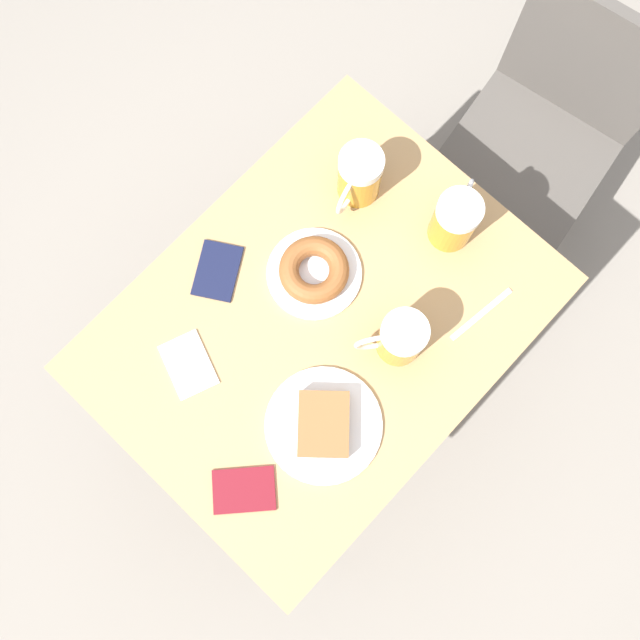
% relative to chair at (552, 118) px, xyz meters
% --- Properties ---
extents(ground_plane, '(8.00, 8.00, 0.00)m').
position_rel_chair_xyz_m(ground_plane, '(-0.03, -0.85, -0.53)').
color(ground_plane, gray).
extents(table, '(0.71, 0.94, 0.74)m').
position_rel_chair_xyz_m(table, '(-0.03, -0.85, 0.14)').
color(table, tan).
rests_on(table, ground_plane).
extents(chair, '(0.46, 0.46, 0.86)m').
position_rel_chair_xyz_m(chair, '(0.00, 0.00, 0.00)').
color(chair, '#514C47').
rests_on(chair, ground_plane).
extents(plate_with_cake, '(0.24, 0.24, 0.05)m').
position_rel_chair_xyz_m(plate_with_cake, '(0.12, -1.00, 0.23)').
color(plate_with_cake, silver).
rests_on(plate_with_cake, table).
extents(plate_with_donut, '(0.21, 0.21, 0.05)m').
position_rel_chair_xyz_m(plate_with_donut, '(-0.12, -0.78, 0.24)').
color(plate_with_donut, silver).
rests_on(plate_with_donut, table).
extents(beer_mug_left, '(0.10, 0.14, 0.15)m').
position_rel_chair_xyz_m(beer_mug_left, '(-0.18, -0.57, 0.29)').
color(beer_mug_left, '#C68C23').
rests_on(beer_mug_left, table).
extents(beer_mug_center, '(0.10, 0.14, 0.15)m').
position_rel_chair_xyz_m(beer_mug_center, '(0.03, -0.50, 0.29)').
color(beer_mug_center, '#C68C23').
rests_on(beer_mug_center, table).
extents(beer_mug_right, '(0.11, 0.13, 0.15)m').
position_rel_chair_xyz_m(beer_mug_right, '(0.12, -0.77, 0.29)').
color(beer_mug_right, '#C68C23').
rests_on(beer_mug_right, table).
extents(napkin_folded, '(0.15, 0.13, 0.00)m').
position_rel_chair_xyz_m(napkin_folded, '(-0.17, -1.10, 0.22)').
color(napkin_folded, white).
rests_on(napkin_folded, table).
extents(fork, '(0.03, 0.17, 0.00)m').
position_rel_chair_xyz_m(fork, '(0.21, -0.60, 0.22)').
color(fork, silver).
rests_on(fork, table).
extents(passport_near_edge, '(0.14, 0.15, 0.01)m').
position_rel_chair_xyz_m(passport_near_edge, '(-0.27, -0.92, 0.22)').
color(passport_near_edge, '#141938').
rests_on(passport_near_edge, table).
extents(passport_far_edge, '(0.15, 0.15, 0.01)m').
position_rel_chair_xyz_m(passport_far_edge, '(0.09, -1.21, 0.22)').
color(passport_far_edge, maroon).
rests_on(passport_far_edge, table).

